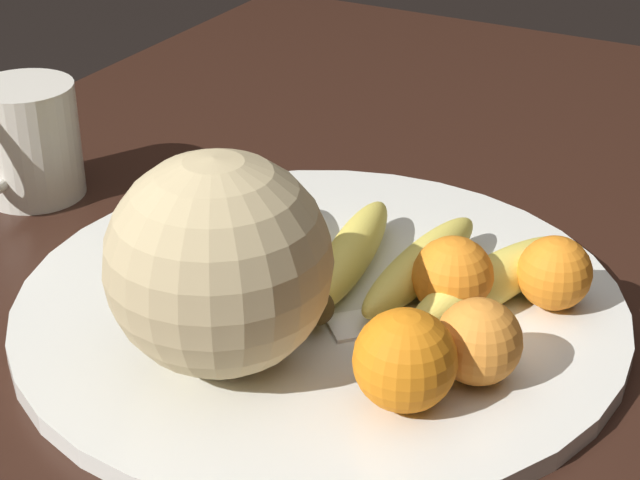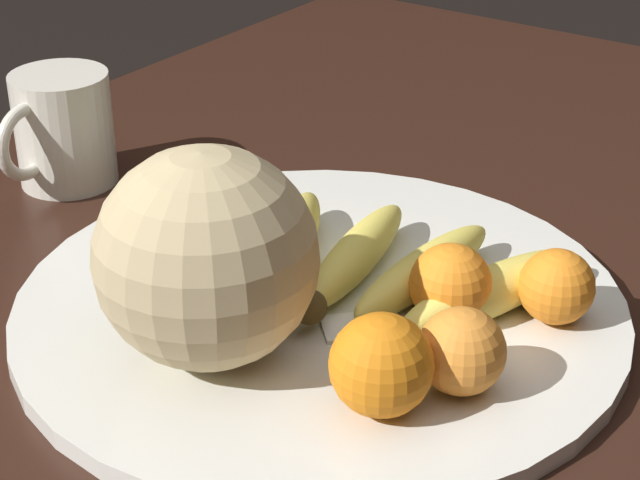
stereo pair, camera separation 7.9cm
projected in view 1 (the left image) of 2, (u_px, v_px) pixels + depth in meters
The scene contains 10 objects.
kitchen_table at pixel (277, 413), 0.87m from camera, with size 1.59×0.96×0.77m.
fruit_bowl at pixel (320, 305), 0.82m from camera, with size 0.47×0.47×0.01m.
melon at pixel (219, 264), 0.71m from camera, with size 0.15×0.15×0.15m.
banana_bunch at pixel (353, 257), 0.83m from camera, with size 0.21×0.33×0.04m.
orange_front_left at pixel (453, 277), 0.79m from camera, with size 0.06×0.06×0.06m.
orange_front_right at pixel (555, 273), 0.79m from camera, with size 0.06×0.06×0.06m.
orange_mid_center at pixel (478, 342), 0.71m from camera, with size 0.06×0.06×0.06m.
orange_back_left at pixel (405, 360), 0.68m from camera, with size 0.07×0.07×0.07m.
produce_tag at pixel (390, 320), 0.79m from camera, with size 0.09×0.09×0.00m.
ceramic_mug at pixel (27, 142), 0.98m from camera, with size 0.13×0.09×0.11m.
Camera 1 is at (-0.59, -0.36, 1.21)m, focal length 60.00 mm.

